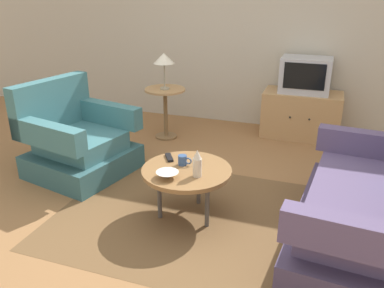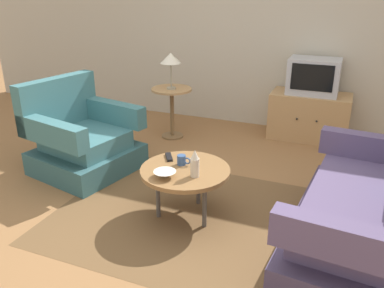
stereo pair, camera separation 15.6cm
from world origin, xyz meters
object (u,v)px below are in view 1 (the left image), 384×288
object	(u,v)px
couch	(373,211)
tv_stand	(301,115)
table_lamp	(164,59)
television	(305,75)
vase	(197,164)
side_table	(165,103)
tv_remote_dark	(169,157)
coffee_table	(187,173)
bowl	(167,175)
mug	(183,160)
armchair	(77,143)

from	to	relation	value
couch	tv_stand	bearing A→B (deg)	22.79
couch	table_lamp	size ratio (longest dim) A/B	3.98
television	vase	world-z (taller)	television
side_table	tv_remote_dark	world-z (taller)	side_table
coffee_table	tv_remote_dark	distance (m)	0.26
couch	bowl	distance (m)	1.53
television	vase	xyz separation A→B (m)	(-0.60, -2.36, -0.25)
coffee_table	mug	xyz separation A→B (m)	(-0.05, 0.06, 0.08)
television	table_lamp	distance (m)	1.73
coffee_table	vase	size ratio (longest dim) A/B	3.31
side_table	mug	world-z (taller)	side_table
tv_remote_dark	side_table	bearing A→B (deg)	171.50
armchair	couch	xyz separation A→B (m)	(2.77, -0.39, -0.01)
armchair	side_table	xyz separation A→B (m)	(0.48, 1.20, 0.14)
side_table	tv_stand	distance (m)	1.72
vase	mug	world-z (taller)	vase
couch	tv_remote_dark	distance (m)	1.63
coffee_table	mug	distance (m)	0.11
coffee_table	tv_stand	world-z (taller)	tv_stand
coffee_table	television	world-z (taller)	television
television	tv_stand	bearing A→B (deg)	-90.00
vase	tv_stand	bearing A→B (deg)	75.63
armchair	bowl	xyz separation A→B (m)	(1.27, -0.64, 0.15)
armchair	side_table	size ratio (longest dim) A/B	1.71
side_table	table_lamp	size ratio (longest dim) A/B	1.46
couch	table_lamp	bearing A→B (deg)	60.92
coffee_table	side_table	world-z (taller)	side_table
coffee_table	tv_stand	xyz separation A→B (m)	(0.72, 2.24, -0.11)
armchair	tv_stand	size ratio (longest dim) A/B	1.15
tv_stand	mug	xyz separation A→B (m)	(-0.78, -2.18, 0.19)
tv_stand	television	distance (m)	0.50
vase	mug	bearing A→B (deg)	138.17
television	tv_remote_dark	xyz separation A→B (m)	(-0.93, -2.12, -0.34)
vase	side_table	bearing A→B (deg)	119.85
vase	tv_remote_dark	xyz separation A→B (m)	(-0.33, 0.24, -0.10)
table_lamp	side_table	bearing A→B (deg)	108.76
coffee_table	table_lamp	bearing A→B (deg)	118.25
table_lamp	vase	size ratio (longest dim) A/B	1.97
side_table	bowl	distance (m)	2.00
armchair	coffee_table	size ratio (longest dim) A/B	1.49
tv_remote_dark	table_lamp	bearing A→B (deg)	171.59
vase	mug	size ratio (longest dim) A/B	1.89
side_table	bowl	world-z (taller)	side_table
couch	coffee_table	size ratio (longest dim) A/B	2.36
bowl	coffee_table	bearing A→B (deg)	66.63
side_table	vase	bearing A→B (deg)	-60.15
tv_stand	mug	distance (m)	2.33
coffee_table	television	xyz separation A→B (m)	(0.72, 2.26, 0.39)
armchair	bowl	world-z (taller)	armchair
television	table_lamp	size ratio (longest dim) A/B	1.37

